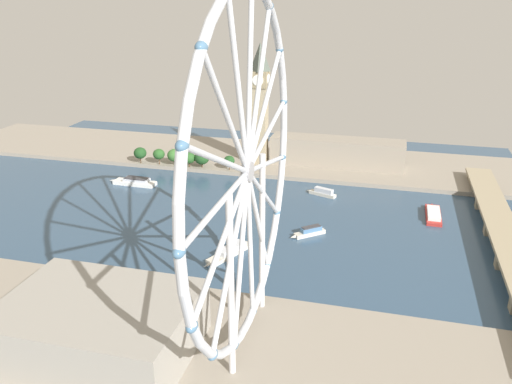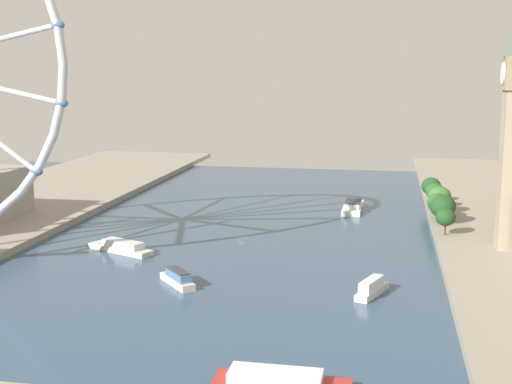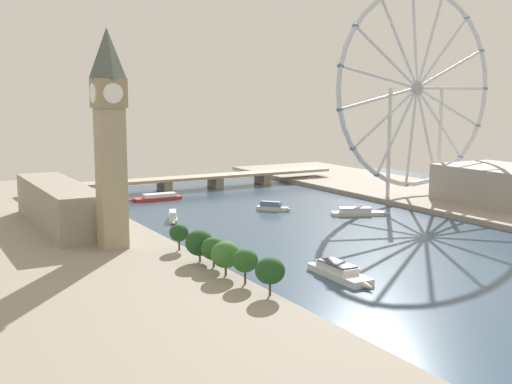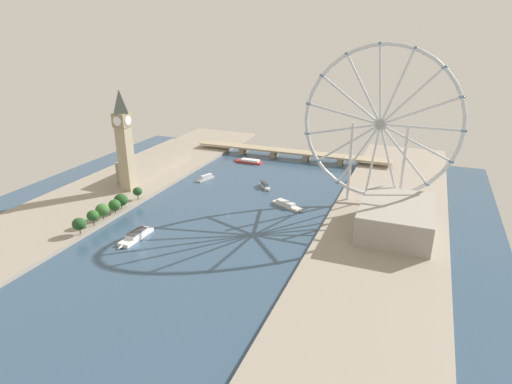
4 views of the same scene
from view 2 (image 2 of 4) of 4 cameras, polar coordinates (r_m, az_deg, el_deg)
name	(u,v)px [view 2 (image 2 of 4)]	position (r m, az deg, el deg)	size (l,w,h in m)	color
ground_plane	(241,237)	(296.91, -1.21, -3.66)	(418.29, 418.29, 0.00)	#334C66
tree_row_embankment	(438,199)	(334.69, 14.50, -0.55)	(12.74, 81.05, 12.65)	#513823
tour_boat_0	(372,288)	(225.77, 9.37, -7.62)	(10.82, 21.77, 5.37)	beige
tour_boat_1	(353,206)	(354.65, 7.82, -1.15)	(9.72, 36.11, 5.36)	white
tour_boat_2	(177,278)	(234.05, -6.38, -6.93)	(16.83, 18.78, 5.27)	beige
tour_boat_3	(281,382)	(161.36, 2.05, -15.04)	(35.80, 9.07, 4.09)	#B22D28
tour_boat_4	(121,247)	(278.38, -10.87, -4.37)	(32.89, 18.27, 4.55)	beige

